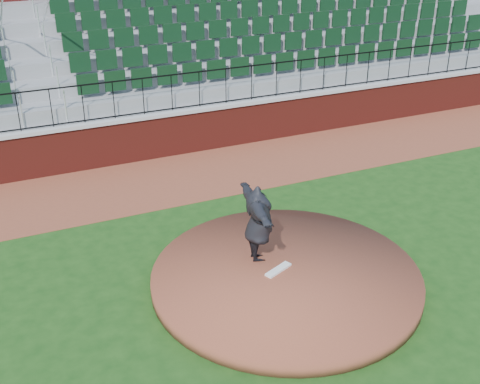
# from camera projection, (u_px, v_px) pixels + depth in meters

# --- Properties ---
(ground) EXTENTS (90.00, 90.00, 0.00)m
(ground) POSITION_uv_depth(u_px,v_px,m) (272.00, 284.00, 11.71)
(ground) COLOR #184012
(ground) RESTS_ON ground
(warning_track) EXTENTS (34.00, 3.20, 0.01)m
(warning_track) POSITION_uv_depth(u_px,v_px,m) (180.00, 177.00, 16.13)
(warning_track) COLOR brown
(warning_track) RESTS_ON ground
(field_wall) EXTENTS (34.00, 0.35, 1.20)m
(field_wall) POSITION_uv_depth(u_px,v_px,m) (160.00, 136.00, 17.18)
(field_wall) COLOR maroon
(field_wall) RESTS_ON ground
(wall_cap) EXTENTS (34.00, 0.45, 0.10)m
(wall_cap) POSITION_uv_depth(u_px,v_px,m) (159.00, 114.00, 16.89)
(wall_cap) COLOR #B7B7B7
(wall_cap) RESTS_ON field_wall
(wall_railing) EXTENTS (34.00, 0.05, 1.00)m
(wall_railing) POSITION_uv_depth(u_px,v_px,m) (158.00, 95.00, 16.65)
(wall_railing) COLOR black
(wall_railing) RESTS_ON wall_cap
(seating_stands) EXTENTS (34.00, 5.10, 4.60)m
(seating_stands) POSITION_uv_depth(u_px,v_px,m) (130.00, 55.00, 18.66)
(seating_stands) COLOR gray
(seating_stands) RESTS_ON ground
(concourse_wall) EXTENTS (34.00, 0.50, 5.50)m
(concourse_wall) POSITION_uv_depth(u_px,v_px,m) (108.00, 24.00, 20.76)
(concourse_wall) COLOR maroon
(concourse_wall) RESTS_ON ground
(pitchers_mound) EXTENTS (5.14, 5.14, 0.25)m
(pitchers_mound) POSITION_uv_depth(u_px,v_px,m) (286.00, 278.00, 11.68)
(pitchers_mound) COLOR brown
(pitchers_mound) RESTS_ON ground
(pitching_rubber) EXTENTS (0.63, 0.39, 0.04)m
(pitching_rubber) POSITION_uv_depth(u_px,v_px,m) (278.00, 270.00, 11.67)
(pitching_rubber) COLOR white
(pitching_rubber) RESTS_ON pitchers_mound
(pitcher) EXTENTS (0.89, 2.02, 1.59)m
(pitcher) POSITION_uv_depth(u_px,v_px,m) (259.00, 223.00, 11.71)
(pitcher) COLOR black
(pitcher) RESTS_ON pitchers_mound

